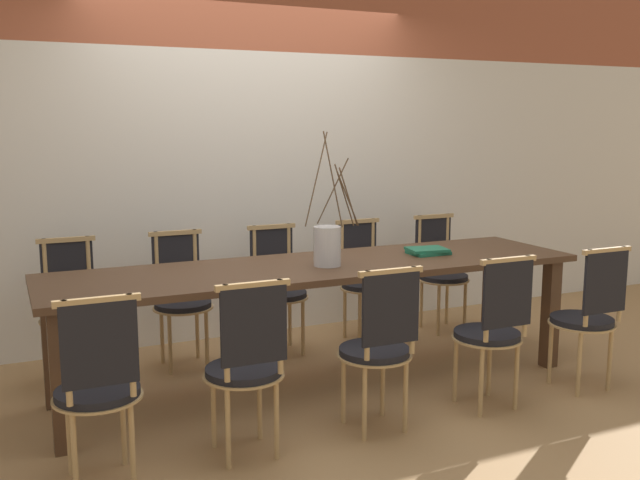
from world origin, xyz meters
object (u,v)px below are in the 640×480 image
(dining_table, at_px, (320,278))
(vase_centerpiece, at_px, (328,245))
(chair_near_center, at_px, (379,343))
(chair_far_center, at_px, (278,285))
(book_stack, at_px, (428,251))

(dining_table, xyz_separation_m, vase_centerpiece, (0.02, -0.06, 0.22))
(dining_table, xyz_separation_m, chair_near_center, (0.00, -0.75, -0.20))
(chair_far_center, relative_size, book_stack, 3.30)
(chair_near_center, bearing_deg, dining_table, 90.05)
(dining_table, bearing_deg, chair_near_center, -89.95)
(book_stack, bearing_deg, chair_near_center, -135.82)
(dining_table, bearing_deg, chair_far_center, 89.48)
(dining_table, relative_size, chair_far_center, 3.65)
(dining_table, bearing_deg, vase_centerpiece, -71.23)
(chair_near_center, xyz_separation_m, book_stack, (0.79, 0.77, 0.31))
(vase_centerpiece, bearing_deg, dining_table, 108.77)
(book_stack, bearing_deg, vase_centerpiece, -174.11)
(vase_centerpiece, bearing_deg, book_stack, 5.89)
(chair_near_center, height_order, chair_far_center, same)
(chair_far_center, bearing_deg, chair_near_center, 89.77)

